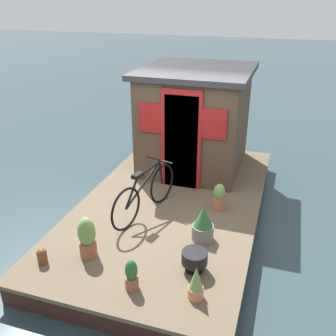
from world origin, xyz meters
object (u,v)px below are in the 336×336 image
Objects in this scene: bicycle at (145,193)px; potted_plant_fern at (219,197)px; potted_plant_lavender at (87,238)px; charcoal_grill at (195,258)px; mooring_bollard at (42,256)px; potted_plant_sage at (132,275)px; houseboat_cabin at (195,119)px; potted_plant_ivy at (203,224)px; potted_plant_geranium at (196,283)px.

potted_plant_fern is at bearing -64.67° from bicycle.
bicycle reaches higher than potted_plant_fern.
potted_plant_fern is (1.74, -1.44, -0.07)m from potted_plant_lavender.
potted_plant_fern reaches higher than charcoal_grill.
potted_plant_fern is at bearing -0.18° from charcoal_grill.
charcoal_grill is 1.47× the size of mooring_bollard.
potted_plant_fern reaches higher than mooring_bollard.
potted_plant_sage is (-1.62, -0.45, -0.18)m from bicycle.
potted_plant_ivy is at bearing -162.85° from houseboat_cabin.
potted_plant_sage is 0.83m from charcoal_grill.
houseboat_cabin reaches higher than potted_plant_fern.
charcoal_grill is at bearing -49.50° from potted_plant_sage.
potted_plant_sage is at bearing 130.50° from charcoal_grill.
potted_plant_lavender is 0.90m from potted_plant_sage.
charcoal_grill is 1.99m from mooring_bollard.
potted_plant_sage is at bearing -164.61° from bicycle.
houseboat_cabin is 3.43m from potted_plant_lavender.
potted_plant_ivy reaches higher than potted_plant_geranium.
potted_plant_ivy reaches higher than mooring_bollard.
potted_plant_fern is 1.37× the size of charcoal_grill.
potted_plant_geranium is at bearing -83.92° from potted_plant_sage.
houseboat_cabin is at bearing 14.44° from charcoal_grill.
potted_plant_sage is 2.23m from potted_plant_fern.
potted_plant_lavender is at bearing -56.22° from mooring_bollard.
potted_plant_geranium is (0.08, -0.77, 0.02)m from potted_plant_sage.
potted_plant_geranium is at bearing -170.80° from potted_plant_ivy.
potted_plant_lavender is at bearing 140.31° from potted_plant_fern.
charcoal_grill is (0.46, 0.13, -0.02)m from potted_plant_geranium.
houseboat_cabin is at bearing -7.31° from bicycle.
potted_plant_fern is (0.90, -0.06, -0.04)m from potted_plant_ivy.
potted_plant_lavender is 1.78× the size of charcoal_grill.
potted_plant_sage is 1.25× the size of charcoal_grill.
bicycle is at bearing -16.20° from potted_plant_lavender.
bicycle is (-2.08, 0.27, -0.62)m from houseboat_cabin.
potted_plant_ivy reaches higher than potted_plant_fern.
potted_plant_ivy is 1.61× the size of charcoal_grill.
houseboat_cabin reaches higher than potted_plant_geranium.
charcoal_grill is (0.14, -1.43, -0.10)m from potted_plant_lavender.
potted_plant_lavender is at bearing 63.51° from potted_plant_sage.
mooring_bollard is at bearing 151.29° from bicycle.
bicycle reaches higher than potted_plant_lavender.
bicycle is 3.84× the size of potted_plant_sage.
potted_plant_geranium reaches higher than charcoal_grill.
potted_plant_ivy is 1.17m from potted_plant_geranium.
bicycle is 1.21m from potted_plant_fern.
potted_plant_fern reaches higher than potted_plant_geranium.
potted_plant_sage is 0.77m from potted_plant_geranium.
potted_plant_geranium is at bearing -101.44° from potted_plant_lavender.
potted_plant_sage is at bearing -92.98° from mooring_bollard.
potted_plant_geranium reaches higher than mooring_bollard.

